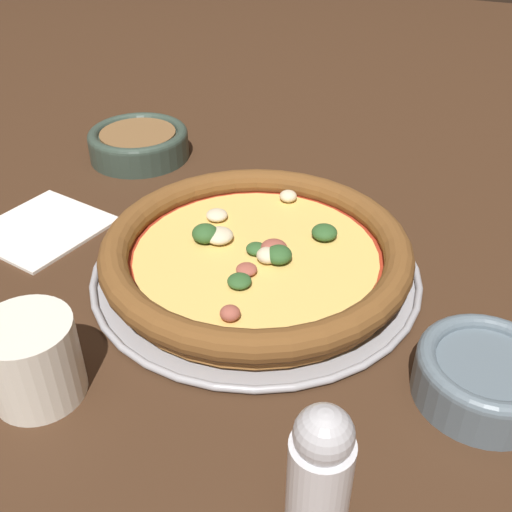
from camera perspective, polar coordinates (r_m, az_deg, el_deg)
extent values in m
plane|color=#3D2616|center=(0.67, 0.00, -1.65)|extent=(3.00, 3.00, 0.00)
cylinder|color=#9E9EA3|center=(0.67, 0.00, -1.44)|extent=(0.35, 0.35, 0.01)
torus|color=#9E9EA3|center=(0.66, 0.00, -1.24)|extent=(0.36, 0.36, 0.01)
cylinder|color=#A86B33|center=(0.66, 0.00, -0.50)|extent=(0.32, 0.32, 0.01)
torus|color=brown|center=(0.65, 0.00, 0.74)|extent=(0.34, 0.34, 0.03)
cylinder|color=#A32D19|center=(0.65, 0.00, 0.07)|extent=(0.28, 0.28, 0.00)
cylinder|color=#E5B75B|center=(0.65, 0.00, 0.23)|extent=(0.27, 0.27, 0.00)
ellipsoid|color=#2D5628|center=(0.63, 2.16, 0.14)|extent=(0.04, 0.04, 0.02)
ellipsoid|color=beige|center=(0.71, -3.76, 3.91)|extent=(0.03, 0.03, 0.01)
ellipsoid|color=beige|center=(0.63, 1.11, 0.07)|extent=(0.03, 0.03, 0.02)
ellipsoid|color=#994C3D|center=(0.65, 1.71, 0.75)|extent=(0.04, 0.04, 0.02)
ellipsoid|color=#2D5628|center=(0.68, 6.53, 2.26)|extent=(0.04, 0.04, 0.02)
ellipsoid|color=#2D5628|center=(0.65, 0.44, 0.72)|extent=(0.03, 0.03, 0.01)
ellipsoid|color=#994C3D|center=(0.62, -0.91, -1.29)|extent=(0.02, 0.02, 0.01)
ellipsoid|color=beige|center=(0.67, -3.52, 1.95)|extent=(0.04, 0.04, 0.02)
ellipsoid|color=#994C3D|center=(0.56, -2.49, -5.46)|extent=(0.03, 0.03, 0.01)
ellipsoid|color=beige|center=(0.75, 3.08, 5.72)|extent=(0.02, 0.02, 0.01)
ellipsoid|color=#2D5628|center=(0.67, -4.89, 2.13)|extent=(0.04, 0.04, 0.02)
ellipsoid|color=#2D5628|center=(0.60, -1.59, -2.40)|extent=(0.03, 0.03, 0.01)
cylinder|color=slate|center=(0.56, 20.90, -10.91)|extent=(0.12, 0.12, 0.04)
torus|color=slate|center=(0.55, 21.31, -9.51)|extent=(0.12, 0.12, 0.02)
cylinder|color=#334238|center=(0.93, -11.07, 10.26)|extent=(0.15, 0.15, 0.04)
torus|color=#334238|center=(0.92, -11.20, 11.27)|extent=(0.15, 0.15, 0.02)
cylinder|color=brown|center=(0.92, -11.21, 11.38)|extent=(0.11, 0.11, 0.00)
cylinder|color=silver|center=(0.54, -20.51, -9.23)|extent=(0.08, 0.08, 0.08)
cube|color=white|center=(0.79, -19.72, 2.62)|extent=(0.16, 0.16, 0.01)
cylinder|color=silver|center=(0.43, 5.96, -21.13)|extent=(0.04, 0.04, 0.09)
sphere|color=#B2B2B7|center=(0.38, 6.48, -16.54)|extent=(0.04, 0.04, 0.04)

